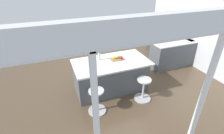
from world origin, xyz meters
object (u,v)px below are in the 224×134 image
at_px(stool_by_window, 143,90).
at_px(stool_middle, 97,102).
at_px(apple_yellow, 114,57).
at_px(kitchen_island, 111,75).
at_px(apple_red, 121,58).
at_px(apple_green, 118,57).
at_px(water_bottle, 99,56).
at_px(cutting_board, 117,59).
at_px(oven_range, 157,39).

bearing_deg(stool_by_window, stool_middle, 0.00).
relative_size(stool_by_window, apple_yellow, 7.05).
distance_m(kitchen_island, stool_by_window, 0.98).
bearing_deg(apple_yellow, kitchen_island, 18.35).
xyz_separation_m(apple_red, apple_green, (0.06, -0.07, -0.00)).
distance_m(stool_by_window, water_bottle, 1.47).
height_order(apple_red, water_bottle, water_bottle).
distance_m(apple_red, apple_green, 0.10).
xyz_separation_m(stool_by_window, apple_yellow, (0.52, -0.76, 0.69)).
bearing_deg(water_bottle, kitchen_island, 148.50).
bearing_deg(cutting_board, stool_middle, 42.16).
relative_size(oven_range, apple_green, 11.05).
height_order(oven_range, apple_green, apple_green).
distance_m(oven_range, stool_middle, 4.66).
relative_size(kitchen_island, stool_by_window, 3.23).
bearing_deg(stool_by_window, apple_green, -62.25).
xyz_separation_m(stool_middle, apple_red, (-0.93, -0.69, 0.69)).
xyz_separation_m(kitchen_island, apple_green, (-0.23, -0.04, 0.52)).
bearing_deg(kitchen_island, apple_red, 173.12).
relative_size(kitchen_island, apple_green, 25.04).
distance_m(oven_range, water_bottle, 3.89).
height_order(cutting_board, apple_yellow, apple_yellow).
bearing_deg(cutting_board, oven_range, -143.45).
bearing_deg(water_bottle, stool_middle, 67.50).
relative_size(stool_middle, water_bottle, 1.99).
xyz_separation_m(cutting_board, apple_yellow, (0.08, -0.01, 0.05)).
height_order(cutting_board, water_bottle, water_bottle).
height_order(apple_yellow, water_bottle, water_bottle).
bearing_deg(oven_range, water_bottle, 30.80).
height_order(apple_red, apple_green, apple_red).
relative_size(stool_by_window, water_bottle, 1.99).
bearing_deg(stool_middle, stool_by_window, 180.00).
relative_size(apple_green, water_bottle, 0.26).
xyz_separation_m(oven_range, water_bottle, (3.30, 1.97, 0.60)).
xyz_separation_m(kitchen_island, apple_yellow, (-0.12, -0.04, 0.52)).
bearing_deg(cutting_board, apple_green, -162.05).
distance_m(kitchen_island, stool_middle, 0.98).
height_order(stool_by_window, cutting_board, cutting_board).
xyz_separation_m(stool_middle, cutting_board, (-0.83, -0.75, 0.64)).
relative_size(oven_range, stool_middle, 1.43).
bearing_deg(kitchen_island, oven_range, -144.92).
xyz_separation_m(oven_range, stool_by_window, (2.40, 2.86, -0.15)).
distance_m(kitchen_island, cutting_board, 0.50).
distance_m(apple_yellow, water_bottle, 0.41).
distance_m(cutting_board, apple_red, 0.13).
bearing_deg(cutting_board, kitchen_island, 7.41).
bearing_deg(stool_by_window, water_bottle, -44.59).
bearing_deg(water_bottle, apple_yellow, 161.97).
bearing_deg(apple_yellow, oven_range, -144.35).
xyz_separation_m(stool_by_window, cutting_board, (0.44, -0.75, 0.64)).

